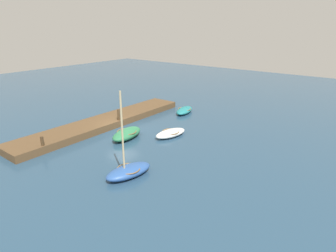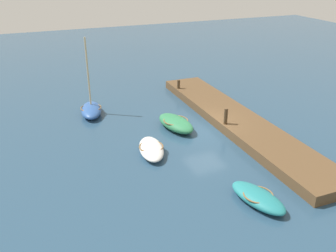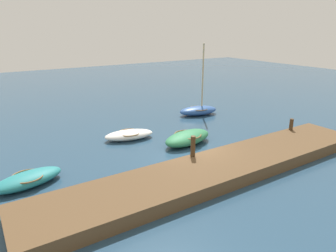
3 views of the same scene
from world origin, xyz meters
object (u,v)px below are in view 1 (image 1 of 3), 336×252
Objects in this scene: dinghy_teal at (184,110)px; mooring_post_mid_west at (42,141)px; rowboat_green at (127,134)px; rowboat_white at (171,133)px; mooring_post_west at (119,115)px; rowboat_blue at (128,170)px.

dinghy_teal is 4.65× the size of mooring_post_mid_west.
rowboat_white is at bearing 124.08° from rowboat_green.
mooring_post_west is (-1.73, -2.80, 0.75)m from rowboat_green.
mooring_post_west reaches higher than dinghy_teal.
rowboat_white is 3.08× the size of mooring_post_west.
dinghy_teal is at bearing -148.23° from rowboat_blue.
mooring_post_west is at bearing 180.00° from mooring_post_mid_west.
mooring_post_west is 1.49× the size of mooring_post_mid_west.
rowboat_green is 3.76m from rowboat_white.
mooring_post_mid_west is (8.63, -5.49, 0.68)m from rowboat_white.
mooring_post_west reaches higher than rowboat_green.
rowboat_blue is 9.91m from mooring_post_west.
rowboat_blue is 7.52m from rowboat_white.
mooring_post_west is (-6.31, -7.61, 0.73)m from rowboat_blue.
rowboat_white is (-7.21, -2.12, -0.12)m from rowboat_blue.
mooring_post_west is 7.73m from mooring_post_mid_west.
dinghy_teal is 1.01× the size of rowboat_white.
rowboat_green is 9.09m from dinghy_teal.
mooring_post_mid_west is at bearing -68.30° from rowboat_blue.
mooring_post_mid_west reaches higher than rowboat_white.
rowboat_green is at bearing 58.24° from mooring_post_west.
dinghy_teal is 15.29m from mooring_post_mid_west.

